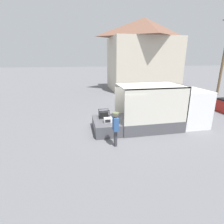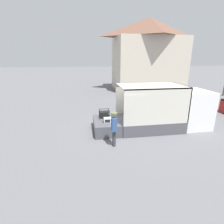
# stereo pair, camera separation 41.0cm
# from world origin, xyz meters

# --- Properties ---
(ground_plane) EXTENTS (160.00, 160.00, 0.00)m
(ground_plane) POSITION_xyz_m (0.00, 0.00, 0.00)
(ground_plane) COLOR slate
(box_truck) EXTENTS (5.67, 2.46, 2.76)m
(box_truck) POSITION_xyz_m (3.46, -0.00, 0.96)
(box_truck) COLOR white
(box_truck) RESTS_ON ground
(tailgate_deck) EXTENTS (1.55, 2.33, 0.71)m
(tailgate_deck) POSITION_xyz_m (-0.78, 0.00, 0.36)
(tailgate_deck) COLOR #4C4C51
(tailgate_deck) RESTS_ON ground
(microwave) EXTENTS (0.48, 0.34, 0.26)m
(microwave) POSITION_xyz_m (-0.75, -0.39, 0.84)
(microwave) COLOR white
(microwave) RESTS_ON tailgate_deck
(portable_generator) EXTENTS (0.64, 0.43, 0.55)m
(portable_generator) POSITION_xyz_m (-0.85, 0.40, 0.92)
(portable_generator) COLOR black
(portable_generator) RESTS_ON tailgate_deck
(worker_person) EXTENTS (0.32, 0.44, 1.79)m
(worker_person) POSITION_xyz_m (-0.66, -2.00, 1.11)
(worker_person) COLOR #38383D
(worker_person) RESTS_ON ground
(house_backdrop) EXTENTS (9.32, 6.74, 9.30)m
(house_backdrop) POSITION_xyz_m (6.72, 14.03, 4.74)
(house_backdrop) COLOR beige
(house_backdrop) RESTS_ON ground
(utility_pole) EXTENTS (1.80, 0.28, 8.77)m
(utility_pole) POSITION_xyz_m (14.28, 8.19, 4.55)
(utility_pole) COLOR brown
(utility_pole) RESTS_ON ground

